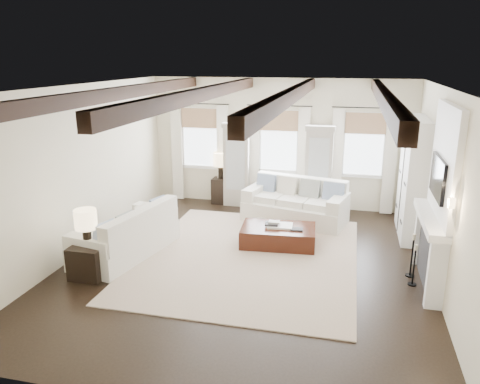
% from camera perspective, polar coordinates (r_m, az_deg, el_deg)
% --- Properties ---
extents(ground, '(7.50, 7.50, 0.00)m').
position_cam_1_polar(ground, '(8.72, 0.67, -8.86)').
color(ground, black).
rests_on(ground, ground).
extents(room_shell, '(6.54, 7.54, 3.22)m').
position_cam_1_polar(room_shell, '(8.84, 6.76, 4.32)').
color(room_shell, '#ECE2C3').
rests_on(room_shell, ground).
extents(area_rug, '(4.04, 4.82, 0.02)m').
position_cam_1_polar(area_rug, '(9.05, 1.04, -7.81)').
color(area_rug, '#BAA38E').
rests_on(area_rug, ground).
extents(sofa_back, '(2.48, 1.55, 0.99)m').
position_cam_1_polar(sofa_back, '(10.92, 6.85, -1.50)').
color(sofa_back, white).
rests_on(sofa_back, ground).
extents(sofa_left, '(1.43, 2.39, 0.96)m').
position_cam_1_polar(sofa_left, '(9.23, -13.40, -5.27)').
color(sofa_left, white).
rests_on(sofa_left, ground).
extents(ottoman, '(1.54, 1.04, 0.39)m').
position_cam_1_polar(ottoman, '(9.54, 4.68, -5.36)').
color(ottoman, black).
rests_on(ottoman, ground).
extents(tray, '(0.53, 0.42, 0.04)m').
position_cam_1_polar(tray, '(9.49, 4.89, -4.12)').
color(tray, white).
rests_on(tray, ottoman).
extents(book_lower, '(0.28, 0.22, 0.04)m').
position_cam_1_polar(book_lower, '(9.45, 3.87, -3.92)').
color(book_lower, '#262628').
rests_on(book_lower, tray).
extents(book_upper, '(0.23, 0.19, 0.03)m').
position_cam_1_polar(book_upper, '(9.47, 4.19, -3.65)').
color(book_upper, beige).
rests_on(book_upper, book_lower).
extents(book_loose, '(0.25, 0.20, 0.03)m').
position_cam_1_polar(book_loose, '(9.34, 6.91, -4.54)').
color(book_loose, '#262628').
rests_on(book_loose, ottoman).
extents(side_table_front, '(0.58, 0.58, 0.58)m').
position_cam_1_polar(side_table_front, '(8.58, -17.86, -8.01)').
color(side_table_front, black).
rests_on(side_table_front, ground).
extents(lamp_front, '(0.38, 0.38, 0.65)m').
position_cam_1_polar(lamp_front, '(8.32, -18.29, -3.41)').
color(lamp_front, black).
rests_on(lamp_front, side_table_front).
extents(side_table_back, '(0.44, 0.44, 0.66)m').
position_cam_1_polar(side_table_back, '(12.20, -2.29, 0.19)').
color(side_table_back, black).
rests_on(side_table_back, ground).
extents(lamp_back, '(0.39, 0.39, 0.68)m').
position_cam_1_polar(lamp_back, '(12.01, -2.33, 3.83)').
color(lamp_back, black).
rests_on(lamp_back, side_table_back).
extents(candlestick_near, '(0.15, 0.15, 0.72)m').
position_cam_1_polar(candlestick_near, '(8.39, 20.42, -8.72)').
color(candlestick_near, black).
rests_on(candlestick_near, ground).
extents(candlestick_far, '(0.16, 0.16, 0.78)m').
position_cam_1_polar(candlestick_far, '(8.69, 20.19, -7.66)').
color(candlestick_far, black).
rests_on(candlestick_far, ground).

